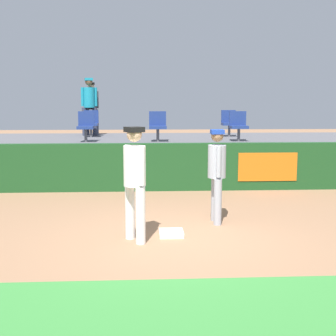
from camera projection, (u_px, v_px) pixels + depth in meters
The scene contains 14 objects.
ground_plane at pixel (173, 239), 7.43m from camera, with size 60.00×60.00×0.00m, color #936B4C.
grass_foreground_strip at pixel (195, 335), 4.36m from camera, with size 18.00×2.80×0.01m, color #388438.
first_base at pixel (171, 233), 7.62m from camera, with size 0.40×0.40×0.08m, color white.
player_fielder_home at pixel (135, 176), 7.18m from camera, with size 0.48×0.59×1.84m.
player_runner_visitor at pixel (217, 169), 8.30m from camera, with size 0.33×0.48×1.72m.
field_wall at pixel (163, 167), 11.44m from camera, with size 18.00×0.26×1.20m.
bleacher_platform at pixel (159, 156), 13.99m from camera, with size 18.00×4.80×1.12m, color #59595E.
seat_back_right at pixel (229, 122), 14.62m from camera, with size 0.46×0.44×0.84m.
seat_front_right at pixel (238, 124), 12.84m from camera, with size 0.48×0.44×0.84m.
seat_back_left at pixel (91, 122), 14.39m from camera, with size 0.45×0.44×0.84m.
seat_front_center at pixel (158, 125), 12.72m from camera, with size 0.48×0.44×0.84m.
seat_front_left at pixel (86, 125), 12.61m from camera, with size 0.44×0.44×0.84m.
spectator_hooded at pixel (89, 102), 14.83m from camera, with size 0.52×0.42×1.87m.
spectator_capped at pixel (91, 105), 15.11m from camera, with size 0.48×0.39×1.74m.
Camera 1 is at (-0.48, -7.17, 2.21)m, focal length 48.66 mm.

